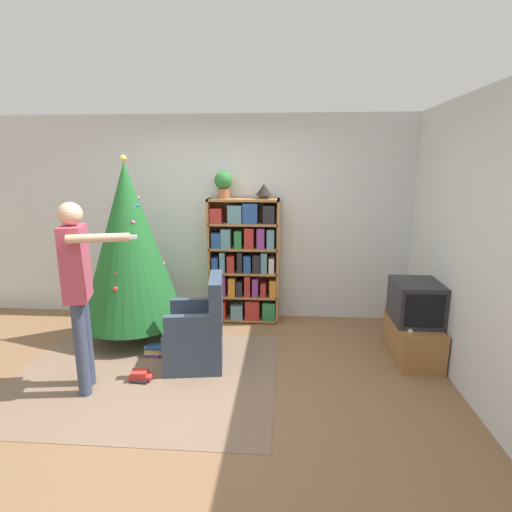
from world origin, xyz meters
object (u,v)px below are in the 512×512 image
object	(u,v)px
television	(416,302)
standing_person	(78,282)
table_lamp	(264,190)
bookshelf	(244,262)
armchair	(198,334)
christmas_tree	(129,244)
potted_plant	(223,183)

from	to	relation	value
television	standing_person	size ratio (longest dim) A/B	0.32
standing_person	table_lamp	bearing A→B (deg)	124.57
bookshelf	table_lamp	size ratio (longest dim) A/B	7.90
bookshelf	armchair	distance (m)	1.36
christmas_tree	table_lamp	world-z (taller)	christmas_tree
bookshelf	armchair	size ratio (longest dim) A/B	1.72
christmas_tree	table_lamp	bearing A→B (deg)	23.53
television	potted_plant	world-z (taller)	potted_plant
bookshelf	christmas_tree	world-z (taller)	christmas_tree
potted_plant	table_lamp	size ratio (longest dim) A/B	1.64
christmas_tree	standing_person	bearing A→B (deg)	-90.72
bookshelf	potted_plant	distance (m)	1.02
armchair	standing_person	world-z (taller)	standing_person
bookshelf	standing_person	size ratio (longest dim) A/B	0.94
television	christmas_tree	size ratio (longest dim) A/B	0.26
armchair	potted_plant	distance (m)	1.91
armchair	table_lamp	world-z (taller)	table_lamp
bookshelf	standing_person	world-z (taller)	standing_person
television	table_lamp	world-z (taller)	table_lamp
television	armchair	distance (m)	2.25
bookshelf	television	world-z (taller)	bookshelf
standing_person	television	bearing A→B (deg)	89.95
bookshelf	table_lamp	world-z (taller)	table_lamp
christmas_tree	armchair	size ratio (longest dim) A/B	2.27
bookshelf	television	bearing A→B (deg)	-26.02
television	christmas_tree	xyz separation A→B (m)	(-3.09, 0.28, 0.50)
table_lamp	potted_plant	bearing A→B (deg)	180.00
christmas_tree	potted_plant	world-z (taller)	christmas_tree
bookshelf	armchair	world-z (taller)	bookshelf
christmas_tree	television	bearing A→B (deg)	-5.09
bookshelf	television	xyz separation A→B (m)	(1.86, -0.91, -0.17)
armchair	standing_person	xyz separation A→B (m)	(-0.90, -0.53, 0.68)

